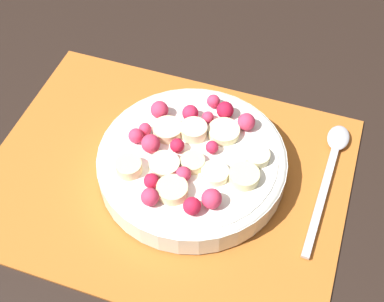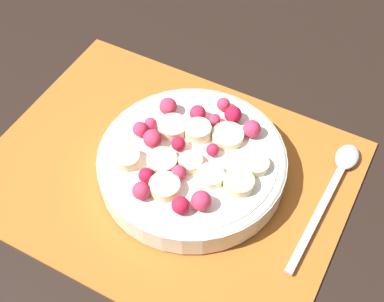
{
  "view_description": "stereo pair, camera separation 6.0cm",
  "coord_description": "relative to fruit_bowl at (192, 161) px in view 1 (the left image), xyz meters",
  "views": [
    {
      "loc": [
        0.15,
        -0.34,
        0.52
      ],
      "look_at": [
        0.03,
        0.01,
        0.05
      ],
      "focal_mm": 50.0,
      "sensor_mm": 36.0,
      "label": 1
    },
    {
      "loc": [
        0.2,
        -0.31,
        0.52
      ],
      "look_at": [
        0.03,
        0.01,
        0.05
      ],
      "focal_mm": 50.0,
      "sensor_mm": 36.0,
      "label": 2
    }
  ],
  "objects": [
    {
      "name": "placemat",
      "position": [
        -0.03,
        -0.01,
        -0.02
      ],
      "size": [
        0.42,
        0.33,
        0.01
      ],
      "color": "#B26023",
      "rests_on": "ground_plane"
    },
    {
      "name": "spoon",
      "position": [
        0.15,
        0.07,
        -0.02
      ],
      "size": [
        0.03,
        0.19,
        0.01
      ],
      "rotation": [
        0.0,
        0.0,
        1.53
      ],
      "color": "#B2B2B7",
      "rests_on": "placemat"
    },
    {
      "name": "fruit_bowl",
      "position": [
        0.0,
        0.0,
        0.0
      ],
      "size": [
        0.22,
        0.22,
        0.05
      ],
      "color": "silver",
      "rests_on": "placemat"
    },
    {
      "name": "ground_plane",
      "position": [
        -0.03,
        -0.01,
        -0.03
      ],
      "size": [
        3.0,
        3.0,
        0.0
      ],
      "primitive_type": "plane",
      "color": "black"
    }
  ]
}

